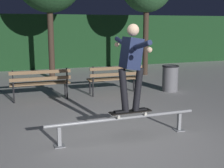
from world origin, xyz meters
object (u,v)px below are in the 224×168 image
Objects in this scene: skateboarder at (131,61)px; trash_can at (170,78)px; park_bench_left_center at (115,76)px; skateboard at (130,112)px; park_bench_leftmost at (40,81)px; grind_rail at (123,121)px.

skateboarder is 4.30m from trash_can.
park_bench_left_center is 2.01× the size of trash_can.
skateboarder is 0.97× the size of park_bench_left_center.
skateboard is 4.19m from trash_can.
park_bench_leftmost is (-1.21, 3.34, 0.06)m from skateboard.
park_bench_leftmost and park_bench_left_center have the same top height.
trash_can is at bearing -2.21° from park_bench_leftmost.
park_bench_leftmost reaches higher than skateboard.
grind_rail is 3.63× the size of skateboard.
grind_rail is 1.83× the size of skateboarder.
skateboard is 0.49× the size of park_bench_left_center.
trash_can is (1.76, -0.15, -0.12)m from park_bench_left_center.
grind_rail is 1.78× the size of park_bench_leftmost.
skateboarder is (0.14, 0.00, 1.10)m from grind_rail.
skateboarder is at bearing -105.80° from park_bench_left_center.
park_bench_leftmost is 2.01× the size of trash_can.
park_bench_leftmost is at bearing 109.90° from skateboarder.
skateboard is at bearing -130.34° from trash_can.
trash_can reaches higher than grind_rail.
park_bench_left_center is at bearing 0.00° from park_bench_leftmost.
grind_rail is 1.78× the size of park_bench_left_center.
skateboarder reaches higher than skateboard.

